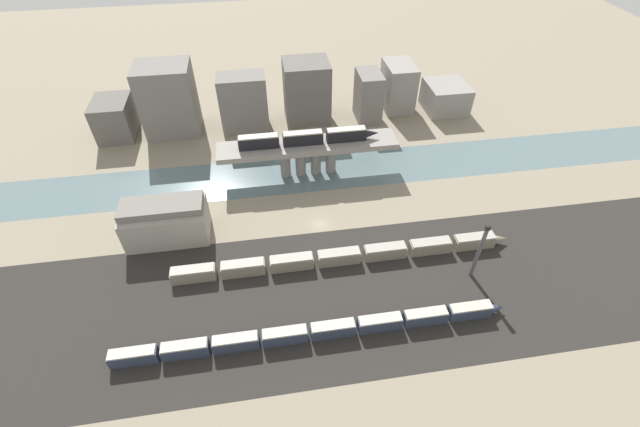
% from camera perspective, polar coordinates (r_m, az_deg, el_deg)
% --- Properties ---
extents(ground_plane, '(400.00, 400.00, 0.00)m').
position_cam_1_polar(ground_plane, '(115.48, -0.03, -1.44)').
color(ground_plane, gray).
extents(railbed_yard, '(280.00, 42.00, 0.01)m').
position_cam_1_polar(railbed_yard, '(99.87, 2.10, -10.95)').
color(railbed_yard, '#282623').
rests_on(railbed_yard, ground).
extents(river_water, '(320.00, 18.53, 0.01)m').
position_cam_1_polar(river_water, '(132.94, -1.56, 5.45)').
color(river_water, slate).
rests_on(river_water, ground).
extents(bridge, '(52.89, 9.39, 10.79)m').
position_cam_1_polar(bridge, '(128.07, -1.62, 8.42)').
color(bridge, gray).
rests_on(bridge, ground).
extents(train_on_bridge, '(41.20, 2.71, 3.90)m').
position_cam_1_polar(train_on_bridge, '(125.66, -1.71, 10.06)').
color(train_on_bridge, black).
rests_on(train_on_bridge, bridge).
extents(train_yard_near, '(83.41, 2.61, 3.50)m').
position_cam_1_polar(train_yard_near, '(92.57, -0.77, -15.49)').
color(train_yard_near, '#2D384C').
rests_on(train_yard_near, ground).
extents(train_yard_mid, '(83.79, 3.04, 3.57)m').
position_cam_1_polar(train_yard_mid, '(105.33, 3.30, -5.70)').
color(train_yard_mid, gray).
rests_on(train_yard_mid, ground).
extents(warehouse_building, '(20.59, 11.11, 11.22)m').
position_cam_1_polar(warehouse_building, '(115.59, -19.86, -0.92)').
color(warehouse_building, '#9E998E').
rests_on(warehouse_building, ground).
extents(signal_tower, '(1.00, 0.89, 16.39)m').
position_cam_1_polar(signal_tower, '(104.01, 20.43, -4.81)').
color(signal_tower, '#4C4C51').
rests_on(signal_tower, ground).
extents(city_block_far_left, '(11.74, 14.87, 12.70)m').
position_cam_1_polar(city_block_far_left, '(163.23, -25.70, 11.38)').
color(city_block_far_left, '#605B56').
rests_on(city_block_far_left, ground).
extents(city_block_left, '(17.64, 14.25, 23.59)m').
position_cam_1_polar(city_block_left, '(155.87, -19.55, 14.12)').
color(city_block_left, slate).
rests_on(city_block_left, ground).
extents(city_block_center, '(15.93, 9.46, 19.41)m').
position_cam_1_polar(city_block_center, '(152.14, -10.15, 14.32)').
color(city_block_center, slate).
rests_on(city_block_center, ground).
extents(city_block_right, '(15.53, 13.70, 21.09)m').
position_cam_1_polar(city_block_right, '(155.62, -1.79, 15.98)').
color(city_block_right, '#605B56').
rests_on(city_block_right, ground).
extents(city_block_far_right, '(8.07, 12.26, 17.08)m').
position_cam_1_polar(city_block_far_right, '(157.63, 6.45, 15.28)').
color(city_block_far_right, slate).
rests_on(city_block_far_right, ground).
extents(city_block_tall, '(10.12, 14.86, 16.69)m').
position_cam_1_polar(city_block_tall, '(166.56, 10.34, 16.37)').
color(city_block_tall, gray).
rests_on(city_block_tall, ground).
extents(city_block_low, '(14.57, 15.26, 9.98)m').
position_cam_1_polar(city_block_low, '(170.29, 16.38, 14.67)').
color(city_block_low, gray).
rests_on(city_block_low, ground).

